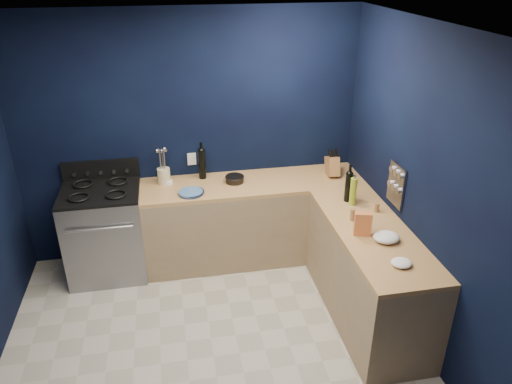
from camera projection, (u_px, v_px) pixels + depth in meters
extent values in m
cube|color=#ACA798|center=(214.00, 357.00, 4.06)|extent=(3.50, 3.50, 0.02)
cube|color=silver|center=(197.00, 31.00, 2.89)|extent=(3.50, 3.50, 0.02)
cube|color=black|center=(190.00, 139.00, 5.02)|extent=(3.50, 0.02, 2.60)
cube|color=black|center=(433.00, 201.00, 3.77)|extent=(0.02, 3.50, 2.60)
cube|color=#937956|center=(253.00, 221.00, 5.22)|extent=(2.30, 0.63, 0.86)
cube|color=brown|center=(253.00, 184.00, 5.02)|extent=(2.30, 0.63, 0.04)
cube|color=#937956|center=(367.00, 275.00, 4.35)|extent=(0.63, 1.67, 0.86)
cube|color=brown|center=(373.00, 232.00, 4.15)|extent=(0.63, 1.67, 0.04)
cube|color=gray|center=(106.00, 233.00, 4.94)|extent=(0.76, 0.66, 0.92)
cube|color=black|center=(103.00, 251.00, 4.67)|extent=(0.59, 0.02, 0.42)
cube|color=black|center=(99.00, 192.00, 4.73)|extent=(0.76, 0.66, 0.03)
cube|color=black|center=(101.00, 170.00, 4.95)|extent=(0.76, 0.06, 0.20)
cube|color=gray|center=(396.00, 185.00, 4.30)|extent=(0.02, 0.28, 0.38)
cube|color=white|center=(192.00, 159.00, 5.10)|extent=(0.09, 0.02, 0.13)
cylinder|color=#3B5F8D|center=(191.00, 193.00, 4.76)|extent=(0.30, 0.30, 0.03)
cylinder|color=white|center=(168.00, 182.00, 4.97)|extent=(0.12, 0.12, 0.04)
cylinder|color=beige|center=(164.00, 176.00, 4.95)|extent=(0.14, 0.14, 0.16)
cylinder|color=black|center=(202.00, 164.00, 5.03)|extent=(0.09, 0.09, 0.32)
cylinder|color=black|center=(235.00, 179.00, 4.99)|extent=(0.19, 0.19, 0.07)
cube|color=brown|center=(332.00, 166.00, 5.12)|extent=(0.12, 0.24, 0.25)
cylinder|color=black|center=(349.00, 187.00, 4.57)|extent=(0.09, 0.09, 0.29)
cylinder|color=#90A825|center=(353.00, 192.00, 4.51)|extent=(0.08, 0.08, 0.27)
cylinder|color=olive|center=(353.00, 215.00, 4.28)|extent=(0.05, 0.05, 0.11)
cylinder|color=olive|center=(377.00, 207.00, 4.42)|extent=(0.05, 0.05, 0.09)
cube|color=#B51232|center=(363.00, 224.00, 4.03)|extent=(0.15, 0.11, 0.21)
ellipsoid|color=white|center=(386.00, 237.00, 3.97)|extent=(0.22, 0.19, 0.08)
ellipsoid|color=white|center=(401.00, 263.00, 3.67)|extent=(0.19, 0.18, 0.05)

